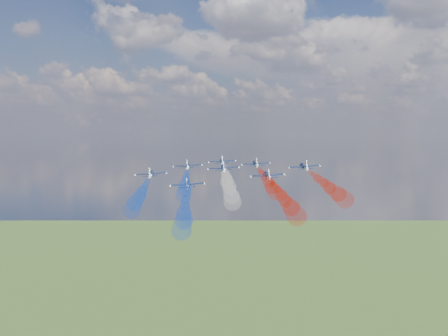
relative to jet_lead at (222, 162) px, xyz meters
The scene contains 16 objects.
jet_lead is the anchor object (origin of this frame).
trail_lead 26.58m from the jet_lead, 53.86° to the right, with size 4.14×42.18×4.14m, color white, non-canonical shape.
jet_inner_left 16.32m from the jet_lead, 100.92° to the right, with size 9.95×12.43×3.32m, color black, non-canonical shape.
trail_inner_left 39.56m from the jet_lead, 71.47° to the right, with size 4.14×42.18×4.14m, color blue, non-canonical shape.
jet_inner_right 15.36m from the jet_lead, ahead, with size 9.95×12.43×3.32m, color black, non-canonical shape.
trail_inner_right 38.95m from the jet_lead, 37.56° to the right, with size 4.14×42.18×4.14m, color red, non-canonical shape.
jet_outer_left 33.89m from the jet_lead, 96.38° to the right, with size 9.95×12.43×3.32m, color black, non-canonical shape.
trail_outer_left 56.45m from the jet_lead, 77.83° to the right, with size 4.14×42.18×4.14m, color blue, non-canonical shape.
jet_center_third 25.36m from the jet_lead, 55.23° to the right, with size 9.95×12.43×3.32m, color black, non-canonical shape.
trail_center_third 51.91m from the jet_lead, 54.53° to the right, with size 4.14×42.18×4.14m, color white, non-canonical shape.
jet_outer_right 36.07m from the jet_lead, 11.73° to the right, with size 9.95×12.43×3.32m, color black, non-canonical shape.
trail_outer_right 58.53m from the jet_lead, 29.41° to the right, with size 4.14×42.18×4.14m, color red, non-canonical shape.
jet_rear_left 41.88m from the jet_lead, 69.63° to the right, with size 9.95×12.43×3.32m, color black, non-canonical shape.
trail_rear_left 67.85m from the jet_lead, 63.51° to the right, with size 4.14×42.18×4.14m, color blue, non-canonical shape.
jet_rear_right 40.29m from the jet_lead, 37.50° to the right, with size 9.95×12.43×3.32m, color black, non-canonical shape.
trail_rear_right 66.21m from the jet_lead, 43.98° to the right, with size 4.14×42.18×4.14m, color red, non-canonical shape.
Camera 1 is at (76.20, -123.79, 161.18)m, focal length 42.63 mm.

